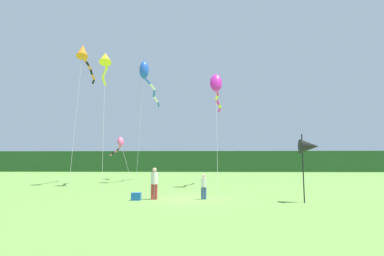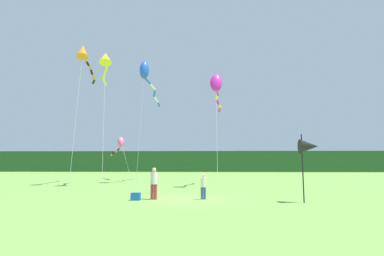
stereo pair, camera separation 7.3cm
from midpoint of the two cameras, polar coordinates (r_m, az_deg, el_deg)
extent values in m
plane|color=#6B9E42|center=(16.27, -0.73, -13.46)|extent=(120.00, 120.00, 0.00)
cube|color=#234C23|center=(61.14, 1.49, -6.42)|extent=(108.00, 3.17, 4.16)
cylinder|color=#B23338|center=(16.19, -7.53, -12.02)|extent=(0.17, 0.17, 0.80)
cylinder|color=#B23338|center=(16.16, -6.87, -12.04)|extent=(0.17, 0.17, 0.80)
cylinder|color=silver|center=(16.12, -7.16, -9.50)|extent=(0.37, 0.37, 0.63)
sphere|color=tan|center=(16.10, -7.14, -7.97)|extent=(0.23, 0.23, 0.23)
cylinder|color=#334C8C|center=(16.12, 2.05, -12.38)|extent=(0.13, 0.13, 0.64)
cylinder|color=#334C8C|center=(16.12, 2.58, -12.38)|extent=(0.13, 0.13, 0.64)
cylinder|color=silver|center=(16.07, 2.31, -10.35)|extent=(0.29, 0.29, 0.51)
sphere|color=tan|center=(16.06, 2.30, -9.11)|extent=(0.19, 0.19, 0.19)
cube|color=#1959B2|center=(16.02, -10.58, -12.76)|extent=(0.48, 0.35, 0.39)
cylinder|color=black|center=(15.62, 20.57, -7.21)|extent=(0.06, 0.06, 3.33)
cone|color=black|center=(15.75, 21.62, -3.28)|extent=(0.90, 0.70, 0.70)
cylinder|color=#B2B2B2|center=(26.96, -9.78, 0.77)|extent=(0.06, 2.38, 10.69)
ellipsoid|color=blue|center=(29.23, -9.05, 10.92)|extent=(0.90, 1.24, 1.91)
cylinder|color=blue|center=(29.55, -8.50, 8.99)|extent=(0.55, 1.37, 0.47)
cylinder|color=white|center=(30.65, -7.49, 7.86)|extent=(0.47, 1.38, 0.48)
cylinder|color=blue|center=(31.81, -7.13, 6.66)|extent=(0.51, 1.40, 0.62)
cylinder|color=white|center=(32.99, -6.85, 5.51)|extent=(0.41, 1.39, 0.52)
cylinder|color=blue|center=(34.19, -6.36, 4.57)|extent=(0.23, 1.37, 0.46)
cylinder|color=#B2B2B2|center=(23.22, -16.45, 2.07)|extent=(1.49, 4.12, 10.66)
cone|color=yellow|center=(26.60, -16.16, 12.80)|extent=(1.39, 1.58, 1.32)
cylinder|color=yellow|center=(26.66, -16.09, 11.67)|extent=(0.25, 0.53, 0.34)
cylinder|color=yellow|center=(27.04, -15.96, 11.11)|extent=(0.31, 0.53, 0.31)
cylinder|color=yellow|center=(27.43, -16.05, 10.65)|extent=(0.43, 0.51, 0.27)
cylinder|color=yellow|center=(27.82, -16.26, 10.19)|extent=(0.42, 0.54, 0.33)
cylinder|color=yellow|center=(28.22, -16.43, 9.75)|extent=(0.39, 0.51, 0.25)
cylinder|color=yellow|center=(28.63, -16.55, 9.38)|extent=(0.38, 0.52, 0.28)
cylinder|color=yellow|center=(29.03, -16.52, 8.95)|extent=(0.27, 0.52, 0.31)
cylinder|color=yellow|center=(29.43, -16.36, 8.52)|extent=(0.26, 0.51, 0.29)
cylinder|color=yellow|center=(29.83, -16.19, 8.12)|extent=(0.26, 0.51, 0.30)
cylinder|color=#B2B2B2|center=(24.99, -21.18, 2.72)|extent=(1.10, 3.91, 11.59)
cone|color=orange|center=(28.38, -20.11, 13.70)|extent=(1.32, 1.56, 1.48)
cylinder|color=orange|center=(28.58, -19.86, 12.38)|extent=(0.23, 0.90, 0.32)
cylinder|color=black|center=(29.32, -19.35, 11.65)|extent=(0.30, 0.90, 0.29)
cylinder|color=orange|center=(30.08, -18.96, 10.98)|extent=(0.33, 0.90, 0.30)
cylinder|color=black|center=(30.84, -18.65, 10.21)|extent=(0.36, 0.93, 0.43)
cylinder|color=orange|center=(31.57, -18.30, 9.31)|extent=(0.27, 0.93, 0.48)
cylinder|color=black|center=(32.32, -18.22, 8.50)|extent=(0.62, 0.89, 0.40)
cylinder|color=#B2B2B2|center=(20.89, 4.87, -0.65)|extent=(0.17, 4.55, 8.20)
ellipsoid|color=#E026B2|center=(23.87, 4.70, 8.62)|extent=(0.98, 1.10, 1.67)
cylinder|color=#E026B2|center=(24.12, 4.91, 6.75)|extent=(0.40, 0.94, 0.35)
cylinder|color=yellow|center=(24.93, 4.92, 5.95)|extent=(0.32, 0.93, 0.35)
cylinder|color=#E026B2|center=(25.73, 4.98, 5.07)|extent=(0.45, 0.96, 0.47)
cylinder|color=yellow|center=(26.54, 5.40, 4.29)|extent=(0.43, 0.93, 0.32)
cylinder|color=#E026B2|center=(27.36, 5.44, 3.59)|extent=(0.31, 0.95, 0.42)
cylinder|color=#B2B2B2|center=(32.03, -12.46, -6.11)|extent=(2.28, 3.84, 4.25)
ellipsoid|color=#E5598C|center=(34.24, -13.39, -2.55)|extent=(1.18, 1.33, 1.37)
cylinder|color=#E5598C|center=(34.59, -13.53, -3.56)|extent=(0.54, 0.84, 0.39)
cylinder|color=black|center=(35.36, -13.79, -3.95)|extent=(0.59, 0.83, 0.41)
cylinder|color=#E5598C|center=(36.10, -14.17, -4.30)|extent=(0.67, 0.78, 0.36)
cylinder|color=black|center=(36.82, -14.69, -4.62)|extent=(0.72, 0.75, 0.40)
cylinder|color=#E5598C|center=(37.56, -15.08, -4.93)|extent=(0.56, 0.83, 0.37)
camera|label=1|loc=(0.04, -89.91, -0.01)|focal=27.84mm
camera|label=2|loc=(0.04, 90.09, 0.01)|focal=27.84mm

